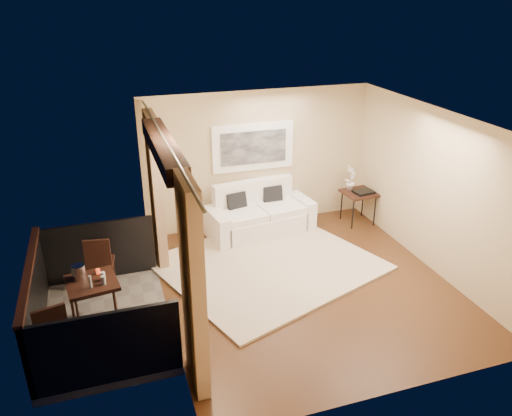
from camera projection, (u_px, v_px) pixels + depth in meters
floor at (306, 285)px, 8.10m from camera, size 5.00×5.00×0.00m
room_shell at (163, 147)px, 6.48m from camera, size 5.00×6.40×5.00m
balcony at (93, 313)px, 7.10m from camera, size 1.81×2.60×1.17m
curtains at (171, 229)px, 6.97m from camera, size 0.16×4.80×2.64m
artwork at (253, 147)px, 9.56m from camera, size 1.62×0.07×0.92m
rug at (268, 264)px, 8.66m from camera, size 4.16×3.90×0.04m
sofa at (259, 215)px, 9.75m from camera, size 2.15×1.15×0.98m
side_table at (359, 195)px, 10.02m from camera, size 0.66×0.66×0.67m
tray at (364, 192)px, 9.93m from camera, size 0.41×0.32×0.05m
orchid at (351, 178)px, 9.99m from camera, size 0.33×0.33×0.53m
bistro_table at (92, 286)px, 6.79m from camera, size 0.74×0.74×0.78m
balcony_chair_far at (99, 260)px, 7.79m from camera, size 0.45×0.45×0.92m
balcony_chair_near at (55, 338)px, 6.05m from camera, size 0.49×0.49×0.92m
ice_bucket at (79, 272)px, 6.79m from camera, size 0.18×0.18×0.20m
candle at (98, 271)px, 6.93m from camera, size 0.06×0.06×0.07m
vase at (90, 282)px, 6.58m from camera, size 0.04×0.04×0.18m
glass_a at (103, 280)px, 6.67m from camera, size 0.06×0.06×0.12m
glass_b at (103, 276)px, 6.77m from camera, size 0.06×0.06×0.12m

